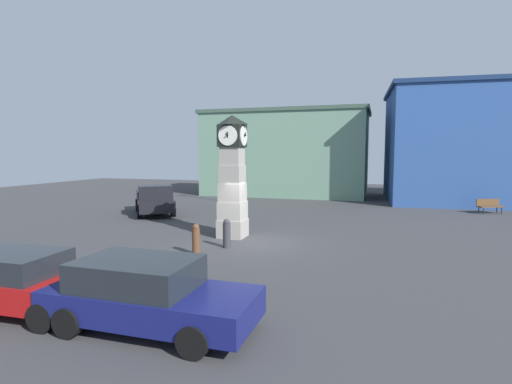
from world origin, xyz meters
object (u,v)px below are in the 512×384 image
car_near_tower (20,281)px  car_by_building (147,293)px  bollard_mid_row (196,239)px  bench (489,205)px  clock_tower (232,179)px  pickup_truck (154,199)px  bollard_near_tower (227,233)px  street_lamp_far_side (239,158)px

car_near_tower → car_by_building: bearing=1.2°
bollard_mid_row → bench: (13.08, 14.75, -0.06)m
clock_tower → bench: 17.33m
bench → car_by_building: bearing=-118.6°
clock_tower → car_by_building: 9.67m
pickup_truck → bollard_near_tower: bearing=-42.7°
clock_tower → car_by_building: bearing=-80.5°
bollard_mid_row → pickup_truck: (-6.90, 8.37, 0.34)m
clock_tower → bollard_mid_row: (-0.19, -3.35, -2.05)m
bench → street_lamp_far_side: 16.90m
bench → street_lamp_far_side: street_lamp_far_side is taller
clock_tower → bollard_mid_row: size_ratio=4.68×
car_near_tower → bench: 25.53m
street_lamp_far_side → clock_tower: bearing=-71.6°
bollard_near_tower → street_lamp_far_side: 14.23m
clock_tower → pickup_truck: (-7.09, 5.02, -1.71)m
car_near_tower → bench: car_near_tower is taller
clock_tower → car_by_building: clock_tower is taller
clock_tower → bollard_near_tower: bearing=-76.1°
pickup_truck → bench: (19.97, 6.37, -0.40)m
clock_tower → pickup_truck: bearing=144.7°
car_by_building → bench: car_by_building is taller
bollard_near_tower → pickup_truck: bearing=137.3°
clock_tower → bench: size_ratio=3.27×
bench → street_lamp_far_side: bearing=-179.7°
street_lamp_far_side → bollard_near_tower: bearing=-72.3°
bollard_mid_row → street_lamp_far_side: street_lamp_far_side is taller
car_by_building → bench: size_ratio=2.74×
bollard_mid_row → bench: bearing=48.4°
bollard_near_tower → car_near_tower: size_ratio=0.27×
pickup_truck → street_lamp_far_side: 7.55m
bollard_near_tower → bollard_mid_row: bollard_near_tower is taller
bollard_near_tower → bench: (12.39, 13.36, -0.07)m
car_near_tower → bench: (14.77, 20.82, -0.21)m
clock_tower → bollard_mid_row: 3.93m
bench → pickup_truck: bearing=-162.3°
car_by_building → bench: 23.64m
pickup_truck → bollard_mid_row: bearing=-50.5°
bollard_mid_row → car_by_building: bearing=-73.7°
bollard_near_tower → car_by_building: size_ratio=0.26×
clock_tower → bollard_near_tower: size_ratio=4.67×
clock_tower → car_by_building: (1.57, -9.36, -1.88)m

